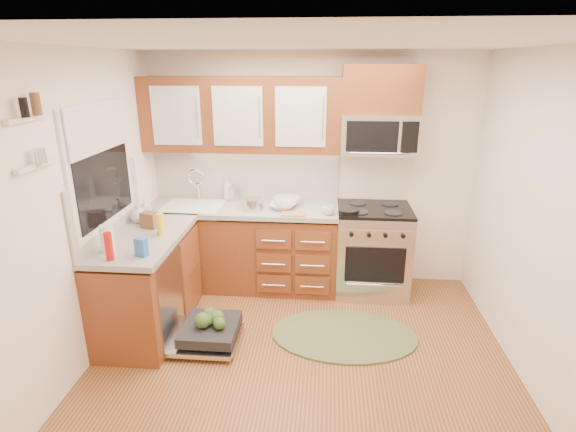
# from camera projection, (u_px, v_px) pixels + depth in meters

# --- Properties ---
(floor) EXTENTS (3.50, 3.50, 0.00)m
(floor) POSITION_uv_depth(u_px,v_px,m) (301.00, 369.00, 3.68)
(floor) COLOR brown
(floor) RESTS_ON ground
(ceiling) EXTENTS (3.50, 3.50, 0.00)m
(ceiling) POSITION_uv_depth(u_px,v_px,m) (304.00, 43.00, 2.86)
(ceiling) COLOR white
(ceiling) RESTS_ON ground
(wall_back) EXTENTS (3.50, 0.04, 2.50)m
(wall_back) POSITION_uv_depth(u_px,v_px,m) (311.00, 171.00, 4.92)
(wall_back) COLOR white
(wall_back) RESTS_ON ground
(wall_front) EXTENTS (3.50, 0.04, 2.50)m
(wall_front) POSITION_uv_depth(u_px,v_px,m) (275.00, 394.00, 1.62)
(wall_front) COLOR white
(wall_front) RESTS_ON ground
(wall_left) EXTENTS (0.04, 3.50, 2.50)m
(wall_left) POSITION_uv_depth(u_px,v_px,m) (73.00, 220.00, 3.41)
(wall_left) COLOR white
(wall_left) RESTS_ON ground
(wall_right) EXTENTS (0.04, 3.50, 2.50)m
(wall_right) POSITION_uv_depth(u_px,v_px,m) (552.00, 234.00, 3.13)
(wall_right) COLOR white
(wall_right) RESTS_ON ground
(base_cabinet_back) EXTENTS (2.05, 0.60, 0.85)m
(base_cabinet_back) POSITION_uv_depth(u_px,v_px,m) (243.00, 249.00, 4.96)
(base_cabinet_back) COLOR maroon
(base_cabinet_back) RESTS_ON ground
(base_cabinet_left) EXTENTS (0.60, 1.25, 0.85)m
(base_cabinet_left) POSITION_uv_depth(u_px,v_px,m) (148.00, 286.00, 4.15)
(base_cabinet_left) COLOR maroon
(base_cabinet_left) RESTS_ON ground
(countertop_back) EXTENTS (2.07, 0.64, 0.05)m
(countertop_back) POSITION_uv_depth(u_px,v_px,m) (242.00, 209.00, 4.80)
(countertop_back) COLOR #A09A92
(countertop_back) RESTS_ON base_cabinet_back
(countertop_left) EXTENTS (0.64, 1.27, 0.05)m
(countertop_left) POSITION_uv_depth(u_px,v_px,m) (144.00, 238.00, 4.00)
(countertop_left) COLOR #A09A92
(countertop_left) RESTS_ON base_cabinet_left
(backsplash_back) EXTENTS (2.05, 0.02, 0.57)m
(backsplash_back) POSITION_uv_depth(u_px,v_px,m) (246.00, 174.00, 4.98)
(backsplash_back) COLOR #B8B1A5
(backsplash_back) RESTS_ON ground
(backsplash_left) EXTENTS (0.02, 1.25, 0.57)m
(backsplash_left) POSITION_uv_depth(u_px,v_px,m) (107.00, 204.00, 3.92)
(backsplash_left) COLOR #B8B1A5
(backsplash_left) RESTS_ON ground
(upper_cabinets) EXTENTS (2.05, 0.35, 0.75)m
(upper_cabinets) POSITION_uv_depth(u_px,v_px,m) (241.00, 115.00, 4.61)
(upper_cabinets) COLOR maroon
(upper_cabinets) RESTS_ON ground
(cabinet_over_mw) EXTENTS (0.76, 0.35, 0.47)m
(cabinet_over_mw) POSITION_uv_depth(u_px,v_px,m) (381.00, 89.00, 4.41)
(cabinet_over_mw) COLOR maroon
(cabinet_over_mw) RESTS_ON ground
(range) EXTENTS (0.76, 0.64, 0.95)m
(range) POSITION_uv_depth(u_px,v_px,m) (372.00, 250.00, 4.81)
(range) COLOR silver
(range) RESTS_ON ground
(microwave) EXTENTS (0.76, 0.38, 0.40)m
(microwave) POSITION_uv_depth(u_px,v_px,m) (378.00, 134.00, 4.53)
(microwave) COLOR silver
(microwave) RESTS_ON ground
(sink) EXTENTS (0.62, 0.50, 0.26)m
(sink) POSITION_uv_depth(u_px,v_px,m) (194.00, 217.00, 4.86)
(sink) COLOR white
(sink) RESTS_ON ground
(dishwasher) EXTENTS (0.70, 0.60, 0.20)m
(dishwasher) POSITION_uv_depth(u_px,v_px,m) (206.00, 333.00, 4.00)
(dishwasher) COLOR silver
(dishwasher) RESTS_ON ground
(window) EXTENTS (0.03, 1.05, 1.05)m
(window) POSITION_uv_depth(u_px,v_px,m) (101.00, 167.00, 3.79)
(window) COLOR white
(window) RESTS_ON ground
(window_blind) EXTENTS (0.02, 0.96, 0.40)m
(window_blind) POSITION_uv_depth(u_px,v_px,m) (98.00, 127.00, 3.68)
(window_blind) COLOR white
(window_blind) RESTS_ON ground
(shelf_upper) EXTENTS (0.04, 0.40, 0.03)m
(shelf_upper) POSITION_uv_depth(u_px,v_px,m) (27.00, 119.00, 2.82)
(shelf_upper) COLOR white
(shelf_upper) RESTS_ON ground
(shelf_lower) EXTENTS (0.04, 0.40, 0.03)m
(shelf_lower) POSITION_uv_depth(u_px,v_px,m) (36.00, 165.00, 2.92)
(shelf_lower) COLOR white
(shelf_lower) RESTS_ON ground
(rug) EXTENTS (1.54, 1.24, 0.02)m
(rug) POSITION_uv_depth(u_px,v_px,m) (344.00, 335.00, 4.13)
(rug) COLOR #616B3D
(rug) RESTS_ON ground
(skillet) EXTENTS (0.25, 0.25, 0.04)m
(skillet) POSITION_uv_depth(u_px,v_px,m) (349.00, 211.00, 4.51)
(skillet) COLOR black
(skillet) RESTS_ON range
(stock_pot) EXTENTS (0.25, 0.25, 0.12)m
(stock_pot) POSITION_uv_depth(u_px,v_px,m) (253.00, 204.00, 4.66)
(stock_pot) COLOR silver
(stock_pot) RESTS_ON countertop_back
(cutting_board) EXTENTS (0.25, 0.17, 0.02)m
(cutting_board) POSITION_uv_depth(u_px,v_px,m) (294.00, 214.00, 4.54)
(cutting_board) COLOR #B57E52
(cutting_board) RESTS_ON countertop_back
(canister) EXTENTS (0.13, 0.13, 0.17)m
(canister) POSITION_uv_depth(u_px,v_px,m) (235.00, 193.00, 4.97)
(canister) COLOR silver
(canister) RESTS_ON countertop_back
(paper_towel_roll) EXTENTS (0.13, 0.13, 0.23)m
(paper_towel_roll) POSITION_uv_depth(u_px,v_px,m) (107.00, 239.00, 3.61)
(paper_towel_roll) COLOR white
(paper_towel_roll) RESTS_ON countertop_left
(mustard_bottle) EXTENTS (0.07, 0.07, 0.20)m
(mustard_bottle) POSITION_uv_depth(u_px,v_px,m) (160.00, 224.00, 3.98)
(mustard_bottle) COLOR yellow
(mustard_bottle) RESTS_ON countertop_left
(red_bottle) EXTENTS (0.08, 0.08, 0.23)m
(red_bottle) POSITION_uv_depth(u_px,v_px,m) (109.00, 247.00, 3.46)
(red_bottle) COLOR red
(red_bottle) RESTS_ON countertop_left
(wooden_box) EXTENTS (0.17, 0.14, 0.15)m
(wooden_box) POSITION_uv_depth(u_px,v_px,m) (150.00, 220.00, 4.16)
(wooden_box) COLOR brown
(wooden_box) RESTS_ON countertop_left
(blue_carton) EXTENTS (0.11, 0.09, 0.15)m
(blue_carton) POSITION_uv_depth(u_px,v_px,m) (141.00, 247.00, 3.54)
(blue_carton) COLOR blue
(blue_carton) RESTS_ON countertop_left
(bowl_a) EXTENTS (0.31, 0.31, 0.07)m
(bowl_a) POSITION_uv_depth(u_px,v_px,m) (283.00, 206.00, 4.70)
(bowl_a) COLOR #999999
(bowl_a) RESTS_ON countertop_back
(bowl_b) EXTENTS (0.34, 0.34, 0.09)m
(bowl_b) POSITION_uv_depth(u_px,v_px,m) (287.00, 201.00, 4.81)
(bowl_b) COLOR #999999
(bowl_b) RESTS_ON countertop_back
(cup) EXTENTS (0.15, 0.15, 0.10)m
(cup) POSITION_uv_depth(u_px,v_px,m) (329.00, 210.00, 4.52)
(cup) COLOR #999999
(cup) RESTS_ON countertop_back
(soap_bottle_a) EXTENTS (0.13, 0.13, 0.27)m
(soap_bottle_a) POSITION_uv_depth(u_px,v_px,m) (228.00, 188.00, 4.99)
(soap_bottle_a) COLOR #999999
(soap_bottle_a) RESTS_ON countertop_back
(soap_bottle_b) EXTENTS (0.12, 0.12, 0.21)m
(soap_bottle_b) POSITION_uv_depth(u_px,v_px,m) (145.00, 209.00, 4.37)
(soap_bottle_b) COLOR #999999
(soap_bottle_b) RESTS_ON countertop_left
(soap_bottle_c) EXTENTS (0.16, 0.16, 0.18)m
(soap_bottle_c) POSITION_uv_depth(u_px,v_px,m) (138.00, 213.00, 4.30)
(soap_bottle_c) COLOR #999999
(soap_bottle_c) RESTS_ON countertop_left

